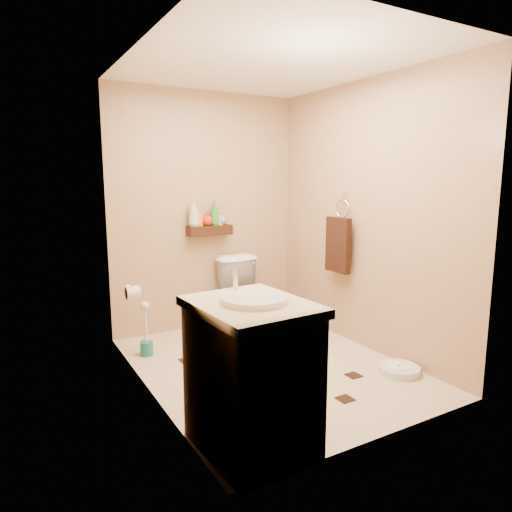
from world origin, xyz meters
TOP-DOWN VIEW (x-y plane):
  - ground at (0.00, 0.00)m, footprint 2.50×2.50m
  - wall_back at (0.00, 1.25)m, footprint 2.00×0.04m
  - wall_front at (0.00, -1.25)m, footprint 2.00×0.04m
  - wall_left at (-1.00, 0.00)m, footprint 0.04×2.50m
  - wall_right at (1.00, 0.00)m, footprint 0.04×2.50m
  - ceiling at (0.00, 0.00)m, footprint 2.00×2.50m
  - wall_shelf at (0.00, 1.17)m, footprint 0.46×0.14m
  - floor_accents at (0.02, -0.07)m, footprint 1.15×1.47m
  - toilet at (0.29, 0.83)m, footprint 0.45×0.75m
  - vanity at (-0.70, -0.95)m, footprint 0.62×0.74m
  - bathroom_scale at (0.82, -0.65)m, footprint 0.34×0.34m
  - toilet_brush at (-0.82, 0.73)m, footprint 0.11×0.11m
  - towel_ring at (0.91, 0.25)m, footprint 0.12×0.30m
  - toilet_paper at (-0.94, 0.65)m, footprint 0.12×0.11m
  - bottle_a at (-0.17, 1.17)m, footprint 0.15×0.15m
  - bottle_b at (-0.12, 1.17)m, footprint 0.11×0.11m
  - bottle_c at (-0.02, 1.17)m, footprint 0.13×0.13m
  - bottle_d at (0.06, 1.17)m, footprint 0.10×0.10m
  - bottle_e at (0.11, 1.17)m, footprint 0.08×0.08m
  - bottle_f at (0.14, 1.17)m, footprint 0.14×0.14m

SIDE VIEW (x-z plane):
  - ground at x=0.00m, z-range 0.00..0.00m
  - floor_accents at x=0.02m, z-range 0.00..0.01m
  - bathroom_scale at x=0.82m, z-range 0.00..0.06m
  - toilet_brush at x=-0.82m, z-range -0.07..0.42m
  - toilet at x=0.29m, z-range 0.00..0.75m
  - vanity at x=-0.70m, z-range -0.05..0.95m
  - toilet_paper at x=-0.94m, z-range 0.54..0.66m
  - towel_ring at x=0.91m, z-range 0.57..1.33m
  - wall_shelf at x=0.00m, z-range 0.97..1.07m
  - bottle_f at x=0.14m, z-range 1.07..1.20m
  - bottle_c at x=-0.02m, z-range 1.07..1.21m
  - bottle_e at x=0.11m, z-range 1.07..1.22m
  - bottle_b at x=-0.12m, z-range 1.07..1.25m
  - bottle_d at x=0.06m, z-range 1.07..1.32m
  - wall_back at x=0.00m, z-range 0.00..2.40m
  - wall_front at x=0.00m, z-range 0.00..2.40m
  - wall_left at x=-1.00m, z-range 0.00..2.40m
  - wall_right at x=1.00m, z-range 0.00..2.40m
  - bottle_a at x=-0.17m, z-range 1.07..1.34m
  - ceiling at x=0.00m, z-range 2.39..2.41m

